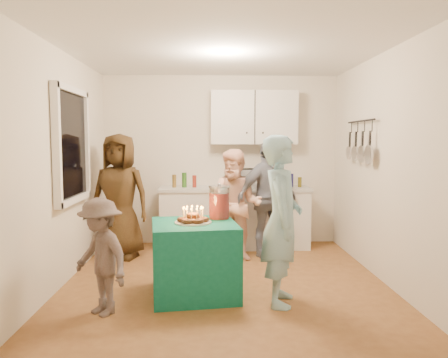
{
  "coord_description": "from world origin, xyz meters",
  "views": [
    {
      "loc": [
        -0.16,
        -4.8,
        1.6
      ],
      "look_at": [
        0.0,
        0.35,
        1.15
      ],
      "focal_mm": 35.0,
      "sensor_mm": 36.0,
      "label": 1
    }
  ],
  "objects_px": {
    "party_table": "(194,259)",
    "woman_back_left": "(120,196)",
    "microwave": "(255,178)",
    "punch_jar": "(219,203)",
    "woman_back_center": "(236,205)",
    "counter": "(234,219)",
    "man_birthday": "(282,220)",
    "woman_back_right": "(268,198)",
    "child_near_left": "(101,257)"
  },
  "relations": [
    {
      "from": "microwave",
      "to": "man_birthday",
      "type": "xyz_separation_m",
      "value": [
        0.02,
        -2.32,
        -0.22
      ]
    },
    {
      "from": "party_table",
      "to": "child_near_left",
      "type": "relative_size",
      "value": 0.78
    },
    {
      "from": "party_table",
      "to": "woman_back_right",
      "type": "relative_size",
      "value": 0.52
    },
    {
      "from": "woman_back_right",
      "to": "woman_back_center",
      "type": "bearing_deg",
      "value": 170.85
    },
    {
      "from": "punch_jar",
      "to": "man_birthday",
      "type": "bearing_deg",
      "value": -39.6
    },
    {
      "from": "man_birthday",
      "to": "woman_back_left",
      "type": "height_order",
      "value": "woman_back_left"
    },
    {
      "from": "counter",
      "to": "child_near_left",
      "type": "xyz_separation_m",
      "value": [
        -1.37,
        -2.54,
        0.11
      ]
    },
    {
      "from": "woman_back_center",
      "to": "child_near_left",
      "type": "bearing_deg",
      "value": -107.28
    },
    {
      "from": "punch_jar",
      "to": "child_near_left",
      "type": "relative_size",
      "value": 0.31
    },
    {
      "from": "counter",
      "to": "child_near_left",
      "type": "height_order",
      "value": "child_near_left"
    },
    {
      "from": "woman_back_right",
      "to": "man_birthday",
      "type": "bearing_deg",
      "value": -121.23
    },
    {
      "from": "microwave",
      "to": "child_near_left",
      "type": "bearing_deg",
      "value": -133.56
    },
    {
      "from": "microwave",
      "to": "woman_back_left",
      "type": "distance_m",
      "value": 2.0
    },
    {
      "from": "woman_back_center",
      "to": "woman_back_right",
      "type": "height_order",
      "value": "woman_back_right"
    },
    {
      "from": "child_near_left",
      "to": "man_birthday",
      "type": "bearing_deg",
      "value": 49.62
    },
    {
      "from": "woman_back_left",
      "to": "man_birthday",
      "type": "bearing_deg",
      "value": -30.58
    },
    {
      "from": "microwave",
      "to": "child_near_left",
      "type": "distance_m",
      "value": 3.09
    },
    {
      "from": "party_table",
      "to": "man_birthday",
      "type": "distance_m",
      "value": 1.01
    },
    {
      "from": "punch_jar",
      "to": "woman_back_center",
      "type": "xyz_separation_m",
      "value": [
        0.25,
        1.11,
        -0.18
      ]
    },
    {
      "from": "woman_back_center",
      "to": "woman_back_left",
      "type": "bearing_deg",
      "value": -167.01
    },
    {
      "from": "counter",
      "to": "punch_jar",
      "type": "relative_size",
      "value": 6.47
    },
    {
      "from": "child_near_left",
      "to": "woman_back_center",
      "type": "bearing_deg",
      "value": 95.6
    },
    {
      "from": "party_table",
      "to": "woman_back_left",
      "type": "xyz_separation_m",
      "value": [
        -1.07,
        1.51,
        0.47
      ]
    },
    {
      "from": "punch_jar",
      "to": "child_near_left",
      "type": "height_order",
      "value": "punch_jar"
    },
    {
      "from": "woman_back_left",
      "to": "child_near_left",
      "type": "distance_m",
      "value": 2.04
    },
    {
      "from": "punch_jar",
      "to": "woman_back_center",
      "type": "relative_size",
      "value": 0.23
    },
    {
      "from": "microwave",
      "to": "woman_back_left",
      "type": "relative_size",
      "value": 0.29
    },
    {
      "from": "woman_back_center",
      "to": "child_near_left",
      "type": "xyz_separation_m",
      "value": [
        -1.35,
        -1.83,
        -0.2
      ]
    },
    {
      "from": "party_table",
      "to": "punch_jar",
      "type": "distance_m",
      "value": 0.65
    },
    {
      "from": "woman_back_left",
      "to": "child_near_left",
      "type": "xyz_separation_m",
      "value": [
        0.23,
        -2.0,
        -0.31
      ]
    },
    {
      "from": "party_table",
      "to": "woman_back_center",
      "type": "distance_m",
      "value": 1.48
    },
    {
      "from": "woman_back_right",
      "to": "microwave",
      "type": "bearing_deg",
      "value": 73.33
    },
    {
      "from": "punch_jar",
      "to": "man_birthday",
      "type": "xyz_separation_m",
      "value": [
        0.6,
        -0.5,
        -0.1
      ]
    },
    {
      "from": "woman_back_left",
      "to": "woman_back_right",
      "type": "relative_size",
      "value": 1.05
    },
    {
      "from": "child_near_left",
      "to": "punch_jar",
      "type": "bearing_deg",
      "value": 75.25
    },
    {
      "from": "woman_back_left",
      "to": "punch_jar",
      "type": "bearing_deg",
      "value": -31.83
    },
    {
      "from": "man_birthday",
      "to": "woman_back_right",
      "type": "height_order",
      "value": "man_birthday"
    },
    {
      "from": "man_birthday",
      "to": "child_near_left",
      "type": "distance_m",
      "value": 1.74
    },
    {
      "from": "child_near_left",
      "to": "counter",
      "type": "bearing_deg",
      "value": 103.71
    },
    {
      "from": "counter",
      "to": "microwave",
      "type": "xyz_separation_m",
      "value": [
        0.31,
        0.0,
        0.62
      ]
    },
    {
      "from": "party_table",
      "to": "punch_jar",
      "type": "bearing_deg",
      "value": 41.59
    },
    {
      "from": "counter",
      "to": "punch_jar",
      "type": "bearing_deg",
      "value": -98.34
    },
    {
      "from": "woman_back_right",
      "to": "woman_back_left",
      "type": "bearing_deg",
      "value": 151.29
    },
    {
      "from": "counter",
      "to": "woman_back_left",
      "type": "height_order",
      "value": "woman_back_left"
    },
    {
      "from": "woman_back_center",
      "to": "man_birthday",
      "type": "bearing_deg",
      "value": -58.59
    },
    {
      "from": "man_birthday",
      "to": "woman_back_right",
      "type": "relative_size",
      "value": 1.02
    },
    {
      "from": "woman_back_left",
      "to": "party_table",
      "type": "bearing_deg",
      "value": -42.71
    },
    {
      "from": "man_birthday",
      "to": "woman_back_center",
      "type": "bearing_deg",
      "value": 21.62
    },
    {
      "from": "microwave",
      "to": "woman_back_center",
      "type": "relative_size",
      "value": 0.33
    },
    {
      "from": "counter",
      "to": "party_table",
      "type": "bearing_deg",
      "value": -104.45
    }
  ]
}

